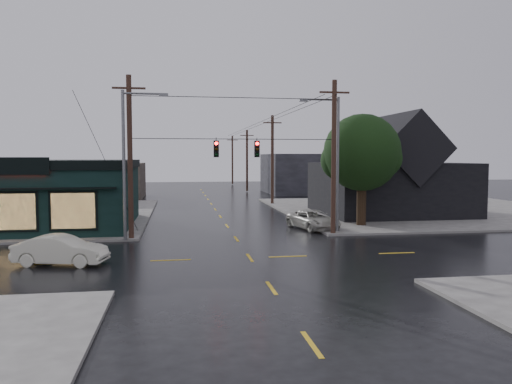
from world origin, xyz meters
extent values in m
plane|color=black|center=(0.00, 0.00, 0.00)|extent=(160.00, 160.00, 0.00)
cube|color=#5F5C59|center=(20.00, 20.00, 0.07)|extent=(28.00, 28.00, 0.15)
cube|color=black|center=(-15.00, 13.00, 2.25)|extent=(16.00, 12.00, 4.20)
cube|color=black|center=(-15.00, 13.00, 4.65)|extent=(16.30, 12.30, 0.60)
cube|color=black|center=(15.00, 17.00, 2.40)|extent=(12.00, 11.00, 4.50)
cylinder|color=black|center=(9.78, 10.01, 2.19)|extent=(0.70, 0.70, 4.07)
sphere|color=black|center=(9.78, 10.01, 5.50)|extent=(5.67, 5.67, 5.67)
cylinder|color=black|center=(0.00, 6.50, 6.30)|extent=(13.00, 0.04, 0.04)
cube|color=#383029|center=(-14.00, 40.00, 2.20)|extent=(12.00, 10.00, 4.40)
cube|color=black|center=(16.00, 45.00, 2.80)|extent=(14.00, 12.00, 5.60)
imported|color=silver|center=(-9.18, -0.29, 0.72)|extent=(4.57, 2.40, 1.43)
imported|color=#B1AFA3|center=(5.95, 9.37, 0.68)|extent=(3.37, 5.27, 1.35)
camera|label=1|loc=(-3.60, -25.01, 5.15)|focal=35.00mm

